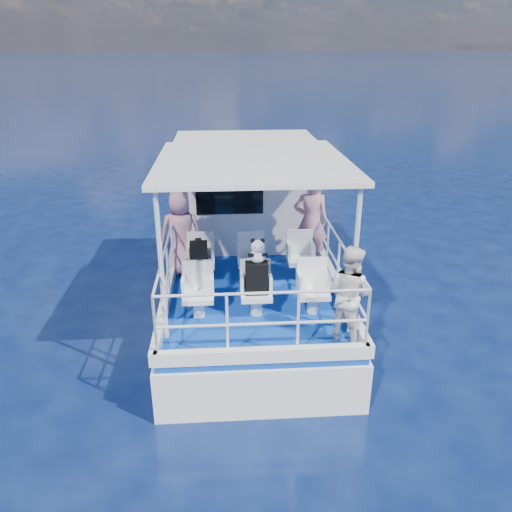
# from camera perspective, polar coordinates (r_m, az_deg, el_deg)

# --- Properties ---
(ground) EXTENTS (2000.00, 2000.00, 0.00)m
(ground) POSITION_cam_1_polar(r_m,az_deg,el_deg) (9.36, -0.45, -8.14)
(ground) COLOR #08133E
(ground) RESTS_ON ground
(hull) EXTENTS (3.00, 7.00, 1.60)m
(hull) POSITION_cam_1_polar(r_m,az_deg,el_deg) (10.23, -0.80, -5.27)
(hull) COLOR white
(hull) RESTS_ON ground
(deck) EXTENTS (2.90, 6.90, 0.10)m
(deck) POSITION_cam_1_polar(r_m,az_deg,el_deg) (9.86, -0.82, -0.90)
(deck) COLOR #0B379E
(deck) RESTS_ON hull
(cabin) EXTENTS (2.85, 2.00, 2.20)m
(cabin) POSITION_cam_1_polar(r_m,az_deg,el_deg) (10.70, -1.25, 7.55)
(cabin) COLOR white
(cabin) RESTS_ON deck
(canopy) EXTENTS (3.00, 3.20, 0.08)m
(canopy) POSITION_cam_1_polar(r_m,az_deg,el_deg) (8.01, -0.43, 10.77)
(canopy) COLOR white
(canopy) RESTS_ON cabin
(canopy_posts) EXTENTS (2.77, 2.97, 2.20)m
(canopy_posts) POSITION_cam_1_polar(r_m,az_deg,el_deg) (8.27, -0.39, 2.95)
(canopy_posts) COLOR white
(canopy_posts) RESTS_ON deck
(railings) EXTENTS (2.84, 3.59, 1.00)m
(railings) POSITION_cam_1_polar(r_m,az_deg,el_deg) (8.20, -0.23, -1.77)
(railings) COLOR white
(railings) RESTS_ON deck
(seat_port_fwd) EXTENTS (0.48, 0.46, 0.38)m
(seat_port_fwd) POSITION_cam_1_polar(r_m,az_deg,el_deg) (9.03, -6.26, -1.68)
(seat_port_fwd) COLOR white
(seat_port_fwd) RESTS_ON deck
(seat_center_fwd) EXTENTS (0.48, 0.46, 0.38)m
(seat_center_fwd) POSITION_cam_1_polar(r_m,az_deg,el_deg) (9.03, -0.55, -1.53)
(seat_center_fwd) COLOR white
(seat_center_fwd) RESTS_ON deck
(seat_stbd_fwd) EXTENTS (0.48, 0.46, 0.38)m
(seat_stbd_fwd) POSITION_cam_1_polar(r_m,az_deg,el_deg) (9.12, 5.10, -1.37)
(seat_stbd_fwd) COLOR white
(seat_stbd_fwd) RESTS_ON deck
(seat_port_aft) EXTENTS (0.48, 0.46, 0.38)m
(seat_port_aft) POSITION_cam_1_polar(r_m,az_deg,el_deg) (7.86, -6.57, -5.59)
(seat_port_aft) COLOR white
(seat_port_aft) RESTS_ON deck
(seat_center_aft) EXTENTS (0.48, 0.46, 0.38)m
(seat_center_aft) POSITION_cam_1_polar(r_m,az_deg,el_deg) (7.86, 0.02, -5.41)
(seat_center_aft) COLOR white
(seat_center_aft) RESTS_ON deck
(seat_stbd_aft) EXTENTS (0.48, 0.46, 0.38)m
(seat_stbd_aft) POSITION_cam_1_polar(r_m,az_deg,el_deg) (7.97, 6.52, -5.17)
(seat_stbd_aft) COLOR white
(seat_stbd_aft) RESTS_ON deck
(passenger_port_fwd) EXTENTS (0.60, 0.43, 1.59)m
(passenger_port_fwd) POSITION_cam_1_polar(r_m,az_deg,el_deg) (9.15, -8.54, 2.63)
(passenger_port_fwd) COLOR #CC8495
(passenger_port_fwd) RESTS_ON deck
(passenger_stbd_fwd) EXTENTS (0.67, 0.46, 1.78)m
(passenger_stbd_fwd) POSITION_cam_1_polar(r_m,az_deg,el_deg) (9.41, 6.26, 3.93)
(passenger_stbd_fwd) COLOR pink
(passenger_stbd_fwd) RESTS_ON deck
(passenger_stbd_aft) EXTENTS (0.87, 0.88, 1.43)m
(passenger_stbd_aft) POSITION_cam_1_polar(r_m,az_deg,el_deg) (7.12, 10.58, -4.25)
(passenger_stbd_aft) COLOR white
(passenger_stbd_aft) RESTS_ON deck
(backpack_port) EXTENTS (0.30, 0.17, 0.40)m
(backpack_port) POSITION_cam_1_polar(r_m,az_deg,el_deg) (8.80, -6.56, 0.40)
(backpack_port) COLOR black
(backpack_port) RESTS_ON seat_port_fwd
(backpack_center) EXTENTS (0.34, 0.19, 0.52)m
(backpack_center) POSITION_cam_1_polar(r_m,az_deg,el_deg) (7.64, 0.07, -2.53)
(backpack_center) COLOR black
(backpack_center) RESTS_ON seat_center_aft
(compact_camera) EXTENTS (0.11, 0.06, 0.06)m
(compact_camera) POSITION_cam_1_polar(r_m,az_deg,el_deg) (8.71, -6.61, 1.81)
(compact_camera) COLOR black
(compact_camera) RESTS_ON backpack_port
(panda) EXTENTS (0.25, 0.21, 0.38)m
(panda) POSITION_cam_1_polar(r_m,az_deg,el_deg) (7.47, 0.19, 0.62)
(panda) COLOR white
(panda) RESTS_ON backpack_center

